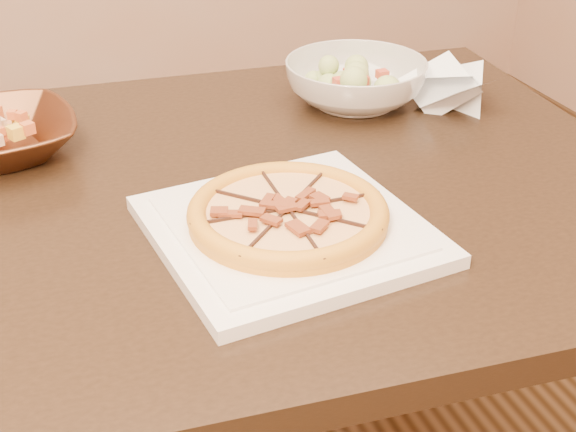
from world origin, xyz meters
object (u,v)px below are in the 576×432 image
dining_table (163,256)px  pizza (288,213)px  plate (288,230)px  salad_bowl (356,83)px

dining_table → pizza: pizza is taller
dining_table → plate: plate is taller
dining_table → pizza: (0.13, -0.17, 0.14)m
dining_table → salad_bowl: 0.46m
plate → salad_bowl: bearing=55.1°
plate → salad_bowl: (0.26, 0.37, 0.03)m
dining_table → plate: bearing=-53.1°
salad_bowl → dining_table: bearing=-152.4°
pizza → salad_bowl: 0.45m
pizza → plate: bearing=-5.1°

